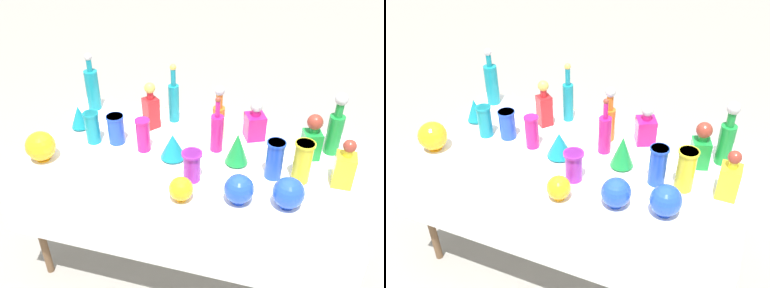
# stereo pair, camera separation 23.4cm
# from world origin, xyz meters

# --- Properties ---
(ground_plane) EXTENTS (40.00, 40.00, 0.00)m
(ground_plane) POSITION_xyz_m (0.00, 0.00, 0.00)
(ground_plane) COLOR gray
(display_table) EXTENTS (1.83, 1.00, 0.76)m
(display_table) POSITION_xyz_m (0.00, -0.04, 0.70)
(display_table) COLOR white
(display_table) RESTS_ON ground
(tall_bottle_0) EXTENTS (0.09, 0.09, 0.39)m
(tall_bottle_0) POSITION_xyz_m (-0.78, 0.37, 0.91)
(tall_bottle_0) COLOR teal
(tall_bottle_0) RESTS_ON display_table
(tall_bottle_1) EXTENTS (0.07, 0.07, 0.39)m
(tall_bottle_1) POSITION_xyz_m (-0.22, 0.37, 0.91)
(tall_bottle_1) COLOR teal
(tall_bottle_1) RESTS_ON display_table
(tall_bottle_2) EXTENTS (0.08, 0.08, 0.38)m
(tall_bottle_2) POSITION_xyz_m (0.75, 0.28, 0.92)
(tall_bottle_2) COLOR #198C38
(tall_bottle_2) RESTS_ON display_table
(tall_bottle_3) EXTENTS (0.07, 0.07, 0.34)m
(tall_bottle_3) POSITION_xyz_m (0.09, 0.25, 0.91)
(tall_bottle_3) COLOR orange
(tall_bottle_3) RESTS_ON display_table
(tall_bottle_4) EXTENTS (0.07, 0.07, 0.34)m
(tall_bottle_4) POSITION_xyz_m (0.11, 0.12, 0.88)
(tall_bottle_4) COLOR #C61972
(tall_bottle_4) RESTS_ON display_table
(square_decanter_0) EXTENTS (0.12, 0.12, 0.27)m
(square_decanter_0) POSITION_xyz_m (0.63, 0.20, 0.89)
(square_decanter_0) COLOR #198C38
(square_decanter_0) RESTS_ON display_table
(square_decanter_1) EXTENTS (0.11, 0.11, 0.30)m
(square_decanter_1) POSITION_xyz_m (-0.33, 0.26, 0.89)
(square_decanter_1) COLOR red
(square_decanter_1) RESTS_ON display_table
(square_decanter_2) EXTENTS (0.15, 0.15, 0.25)m
(square_decanter_2) POSITION_xyz_m (0.30, 0.31, 0.86)
(square_decanter_2) COLOR #C61972
(square_decanter_2) RESTS_ON display_table
(square_decanter_3) EXTENTS (0.10, 0.10, 0.27)m
(square_decanter_3) POSITION_xyz_m (0.80, 0.00, 0.87)
(square_decanter_3) COLOR yellow
(square_decanter_3) RESTS_ON display_table
(slender_vase_0) EXTENTS (0.10, 0.10, 0.22)m
(slender_vase_0) POSITION_xyz_m (0.45, -0.03, 0.88)
(slender_vase_0) COLOR blue
(slender_vase_0) RESTS_ON display_table
(slender_vase_1) EXTENTS (0.10, 0.10, 0.18)m
(slender_vase_1) POSITION_xyz_m (-0.47, 0.04, 0.86)
(slender_vase_1) COLOR blue
(slender_vase_1) RESTS_ON display_table
(slender_vase_2) EXTENTS (0.08, 0.08, 0.20)m
(slender_vase_2) POSITION_xyz_m (-0.29, 0.01, 0.87)
(slender_vase_2) COLOR #C61972
(slender_vase_2) RESTS_ON display_table
(slender_vase_3) EXTENTS (0.09, 0.09, 0.19)m
(slender_vase_3) POSITION_xyz_m (-0.61, 0.01, 0.86)
(slender_vase_3) COLOR teal
(slender_vase_3) RESTS_ON display_table
(slender_vase_4) EXTENTS (0.11, 0.11, 0.17)m
(slender_vase_4) POSITION_xyz_m (0.05, -0.17, 0.85)
(slender_vase_4) COLOR purple
(slender_vase_4) RESTS_ON display_table
(slender_vase_5) EXTENTS (0.10, 0.10, 0.23)m
(slender_vase_5) POSITION_xyz_m (0.59, -0.03, 0.88)
(slender_vase_5) COLOR yellow
(slender_vase_5) RESTS_ON display_table
(fluted_vase_0) EXTENTS (0.13, 0.13, 0.19)m
(fluted_vase_0) POSITION_xyz_m (0.25, 0.03, 0.86)
(fluted_vase_0) COLOR #198C38
(fluted_vase_0) RESTS_ON display_table
(fluted_vase_1) EXTENTS (0.14, 0.14, 0.16)m
(fluted_vase_1) POSITION_xyz_m (-0.10, -0.02, 0.84)
(fluted_vase_1) COLOR teal
(fluted_vase_1) RESTS_ON display_table
(fluted_vase_2) EXTENTS (0.11, 0.11, 0.15)m
(fluted_vase_2) POSITION_xyz_m (-0.76, 0.12, 0.84)
(fluted_vase_2) COLOR teal
(fluted_vase_2) RESTS_ON display_table
(round_bowl_0) EXTENTS (0.12, 0.12, 0.13)m
(round_bowl_0) POSITION_xyz_m (0.04, -0.34, 0.83)
(round_bowl_0) COLOR orange
(round_bowl_0) RESTS_ON display_table
(round_bowl_1) EXTENTS (0.15, 0.15, 0.16)m
(round_bowl_1) POSITION_xyz_m (0.31, -0.28, 0.84)
(round_bowl_1) COLOR blue
(round_bowl_1) RESTS_ON display_table
(round_bowl_2) EXTENTS (0.16, 0.16, 0.17)m
(round_bowl_2) POSITION_xyz_m (-0.80, -0.23, 0.85)
(round_bowl_2) COLOR orange
(round_bowl_2) RESTS_ON display_table
(round_bowl_3) EXTENTS (0.15, 0.15, 0.16)m
(round_bowl_3) POSITION_xyz_m (0.55, -0.25, 0.84)
(round_bowl_3) COLOR blue
(round_bowl_3) RESTS_ON display_table
(price_tag_left) EXTENTS (0.06, 0.02, 0.04)m
(price_tag_left) POSITION_xyz_m (-0.56, -0.44, 0.78)
(price_tag_left) COLOR white
(price_tag_left) RESTS_ON display_table
(price_tag_center) EXTENTS (0.06, 0.02, 0.04)m
(price_tag_center) POSITION_xyz_m (0.44, -0.45, 0.78)
(price_tag_center) COLOR white
(price_tag_center) RESTS_ON display_table
(cardboard_box_behind_left) EXTENTS (0.48, 0.46, 0.45)m
(cardboard_box_behind_left) POSITION_xyz_m (-0.34, 0.89, 0.18)
(cardboard_box_behind_left) COLOR tan
(cardboard_box_behind_left) RESTS_ON ground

